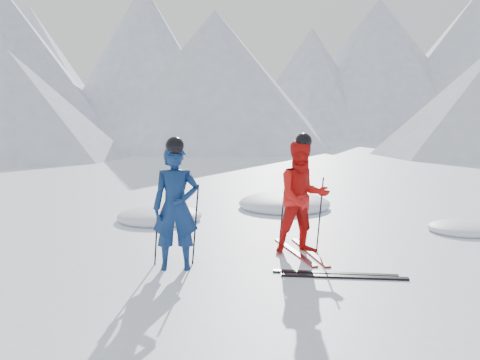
{
  "coord_description": "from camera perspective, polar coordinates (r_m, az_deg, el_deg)",
  "views": [
    {
      "loc": [
        -1.95,
        -7.94,
        2.17
      ],
      "look_at": [
        -2.06,
        0.5,
        1.1
      ],
      "focal_mm": 38.0,
      "sensor_mm": 36.0,
      "label": 1
    }
  ],
  "objects": [
    {
      "name": "ground",
      "position": [
        8.46,
        14.18,
        -7.86
      ],
      "size": [
        160.0,
        160.0,
        0.0
      ],
      "primitive_type": "plane",
      "color": "white",
      "rests_on": "ground"
    },
    {
      "name": "mountain_range",
      "position": [
        44.16,
        11.0,
        13.0
      ],
      "size": [
        106.15,
        62.94,
        15.53
      ],
      "color": "#B2BCD1",
      "rests_on": "ground"
    },
    {
      "name": "skier_blue",
      "position": [
        7.22,
        -7.22,
        -3.07
      ],
      "size": [
        0.68,
        0.48,
        1.77
      ],
      "primitive_type": "imported",
      "rotation": [
        0.0,
        0.0,
        0.08
      ],
      "color": "navy",
      "rests_on": "ground"
    },
    {
      "name": "skier_red",
      "position": [
        8.05,
        7.05,
        -1.92
      ],
      "size": [
        1.01,
        0.86,
        1.8
      ],
      "primitive_type": "imported",
      "rotation": [
        0.0,
        0.0,
        0.23
      ],
      "color": "red",
      "rests_on": "ground"
    },
    {
      "name": "pole_blue_left",
      "position": [
        7.47,
        -9.32,
        -5.08
      ],
      "size": [
        0.12,
        0.08,
        1.18
      ],
      "primitive_type": "cylinder",
      "rotation": [
        0.05,
        0.08,
        0.0
      ],
      "color": "black",
      "rests_on": "ground"
    },
    {
      "name": "pole_blue_right",
      "position": [
        7.49,
        -5.02,
        -4.97
      ],
      "size": [
        0.12,
        0.07,
        1.18
      ],
      "primitive_type": "cylinder",
      "rotation": [
        -0.04,
        0.08,
        0.0
      ],
      "color": "black",
      "rests_on": "ground"
    },
    {
      "name": "pole_red_left",
      "position": [
        8.32,
        4.77,
        -3.69
      ],
      "size": [
        0.12,
        0.09,
        1.19
      ],
      "primitive_type": "cylinder",
      "rotation": [
        0.06,
        0.08,
        0.0
      ],
      "color": "black",
      "rests_on": "ground"
    },
    {
      "name": "pole_red_right",
      "position": [
        8.29,
        8.97,
        -3.8
      ],
      "size": [
        0.12,
        0.08,
        1.2
      ],
      "primitive_type": "cylinder",
      "rotation": [
        -0.05,
        0.08,
        0.0
      ],
      "color": "black",
      "rests_on": "ground"
    },
    {
      "name": "ski_worn_left",
      "position": [
        8.22,
        6.12,
        -8.01
      ],
      "size": [
        0.54,
        1.66,
        0.03
      ],
      "primitive_type": "cube",
      "rotation": [
        0.0,
        0.0,
        0.27
      ],
      "color": "black",
      "rests_on": "ground"
    },
    {
      "name": "ski_worn_right",
      "position": [
        8.25,
        7.79,
        -7.99
      ],
      "size": [
        0.43,
        1.68,
        0.03
      ],
      "primitive_type": "cube",
      "rotation": [
        0.0,
        0.0,
        0.2
      ],
      "color": "black",
      "rests_on": "ground"
    },
    {
      "name": "ski_loose_a",
      "position": [
        7.22,
        10.59,
        -10.27
      ],
      "size": [
        1.7,
        0.3,
        0.03
      ],
      "primitive_type": "cube",
      "rotation": [
        0.0,
        0.0,
        1.44
      ],
      "color": "black",
      "rests_on": "ground"
    },
    {
      "name": "ski_loose_b",
      "position": [
        7.1,
        11.61,
        -10.6
      ],
      "size": [
        1.7,
        0.25,
        0.03
      ],
      "primitive_type": "cube",
      "rotation": [
        0.0,
        0.0,
        1.48
      ],
      "color": "black",
      "rests_on": "ground"
    },
    {
      "name": "snow_lumps",
      "position": [
        11.01,
        4.42,
        -4.17
      ],
      "size": [
        7.36,
        6.66,
        0.48
      ],
      "color": "white",
      "rests_on": "ground"
    }
  ]
}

